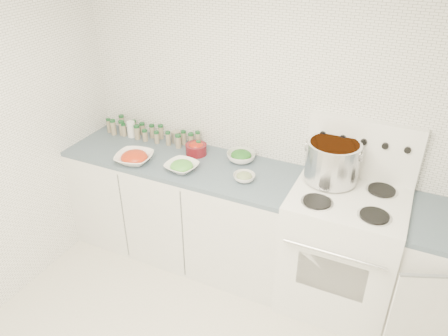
# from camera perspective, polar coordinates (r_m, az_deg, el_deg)

# --- Properties ---
(room_walls) EXTENTS (3.54, 3.04, 2.52)m
(room_walls) POSITION_cam_1_polar(r_m,az_deg,el_deg) (1.83, -3.13, -2.49)
(room_walls) COLOR white
(room_walls) RESTS_ON ground
(counter_left) EXTENTS (1.85, 0.62, 0.90)m
(counter_left) POSITION_cam_1_polar(r_m,az_deg,el_deg) (3.65, -5.39, -5.07)
(counter_left) COLOR white
(counter_left) RESTS_ON ground
(stove) EXTENTS (0.76, 0.70, 1.36)m
(stove) POSITION_cam_1_polar(r_m,az_deg,el_deg) (3.27, 15.08, -9.89)
(stove) COLOR white
(stove) RESTS_ON ground
(stock_pot) EXTENTS (0.39, 0.37, 0.28)m
(stock_pot) POSITION_cam_1_polar(r_m,az_deg,el_deg) (3.07, 13.99, 1.05)
(stock_pot) COLOR silver
(stock_pot) RESTS_ON stove
(bowl_tomato) EXTENTS (0.32, 0.32, 0.09)m
(bowl_tomato) POSITION_cam_1_polar(r_m,az_deg,el_deg) (3.41, -11.64, 1.36)
(bowl_tomato) COLOR white
(bowl_tomato) RESTS_ON counter_left
(bowl_snowpea) EXTENTS (0.26, 0.26, 0.08)m
(bowl_snowpea) POSITION_cam_1_polar(r_m,az_deg,el_deg) (3.25, -5.54, 0.23)
(bowl_snowpea) COLOR white
(bowl_snowpea) RESTS_ON counter_left
(bowl_broccoli) EXTENTS (0.29, 0.29, 0.09)m
(bowl_broccoli) POSITION_cam_1_polar(r_m,az_deg,el_deg) (3.35, 2.25, 1.55)
(bowl_broccoli) COLOR white
(bowl_broccoli) RESTS_ON counter_left
(bowl_zucchini) EXTENTS (0.17, 0.17, 0.06)m
(bowl_zucchini) POSITION_cam_1_polar(r_m,az_deg,el_deg) (3.11, 2.65, -1.16)
(bowl_zucchini) COLOR white
(bowl_zucchini) RESTS_ON counter_left
(bowl_pepper) EXTENTS (0.17, 0.17, 0.10)m
(bowl_pepper) POSITION_cam_1_polar(r_m,az_deg,el_deg) (3.45, -3.66, 2.58)
(bowl_pepper) COLOR #5A0F15
(bowl_pepper) RESTS_ON counter_left
(salt_canister) EXTENTS (0.08, 0.08, 0.14)m
(salt_canister) POSITION_cam_1_polar(r_m,az_deg,el_deg) (3.81, -12.02, 4.98)
(salt_canister) COLOR white
(salt_canister) RESTS_ON counter_left
(tin_can) EXTENTS (0.09, 0.09, 0.10)m
(tin_can) POSITION_cam_1_polar(r_m,az_deg,el_deg) (3.65, -6.31, 4.05)
(tin_can) COLOR #A89C8E
(tin_can) RESTS_ON counter_left
(spice_cluster) EXTENTS (0.93, 0.16, 0.14)m
(spice_cluster) POSITION_cam_1_polar(r_m,az_deg,el_deg) (3.73, -9.67, 4.59)
(spice_cluster) COLOR gray
(spice_cluster) RESTS_ON counter_left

